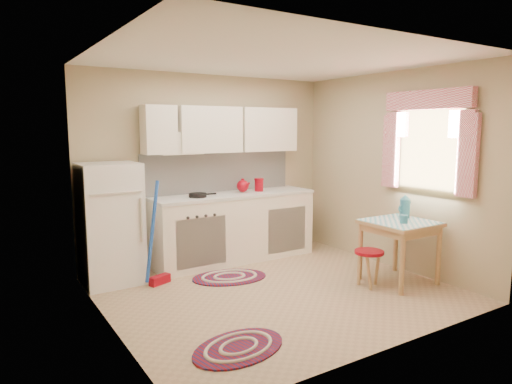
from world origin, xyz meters
TOP-DOWN VIEW (x-y plane):
  - room_shell at (0.16, 0.24)m, footprint 3.64×3.60m
  - fridge at (-1.46, 1.25)m, footprint 0.65×0.60m
  - broom at (-1.02, 0.90)m, footprint 0.30×0.21m
  - base_cabinets at (0.20, 1.30)m, footprint 2.25×0.60m
  - countertop at (0.20, 1.30)m, footprint 2.27×0.62m
  - frying_pan at (-0.36, 1.25)m, footprint 0.24×0.24m
  - red_kettle at (0.34, 1.30)m, footprint 0.22×0.21m
  - red_canister at (0.60, 1.30)m, footprint 0.14×0.14m
  - table at (1.37, -0.52)m, footprint 0.72×0.72m
  - stool at (0.96, -0.45)m, footprint 0.40×0.40m
  - coffee_pot at (1.59, -0.40)m, footprint 0.15×0.13m
  - mug at (1.32, -0.62)m, footprint 0.11×0.11m
  - rug_center at (-0.23, 0.66)m, footprint 1.03×0.81m
  - rug_left at (-1.03, -0.94)m, footprint 0.95×0.73m

SIDE VIEW (x-z plane):
  - rug_center at x=-0.23m, z-range 0.00..0.02m
  - rug_left at x=-1.03m, z-range 0.00..0.02m
  - stool at x=0.96m, z-range 0.00..0.42m
  - table at x=1.37m, z-range 0.00..0.72m
  - base_cabinets at x=0.20m, z-range 0.00..0.88m
  - broom at x=-1.02m, z-range 0.00..1.20m
  - fridge at x=-1.46m, z-range 0.00..1.40m
  - mug at x=1.32m, z-range 0.72..0.82m
  - coffee_pot at x=1.59m, z-range 0.72..1.02m
  - countertop at x=0.20m, z-range 0.88..0.92m
  - frying_pan at x=-0.36m, z-range 0.92..0.97m
  - red_canister at x=0.60m, z-range 0.92..1.08m
  - red_kettle at x=0.34m, z-range 0.92..1.10m
  - room_shell at x=0.16m, z-range 0.34..2.86m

